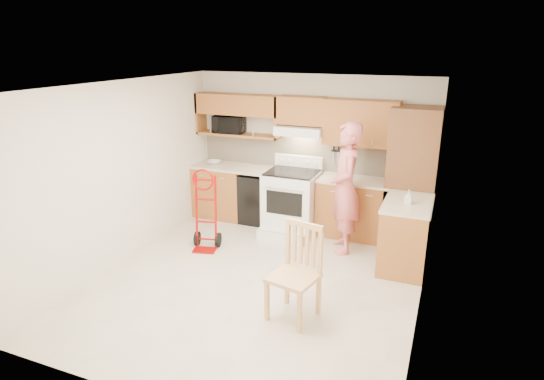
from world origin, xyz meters
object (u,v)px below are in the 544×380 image
Objects in this scene: person at (345,188)px; microwave at (230,124)px; range at (290,197)px; hand_truck at (205,214)px; dining_chair at (293,274)px.

microwave is at bearing -129.51° from person.
person reaches higher than range.
microwave is 0.48× the size of hand_truck.
microwave is at bearing 140.43° from dining_chair.
microwave is at bearing 88.02° from hand_truck.
range is at bearing -130.56° from person.
dining_chair is at bearing -47.34° from hand_truck.
person reaches higher than microwave.
range is at bearing 122.61° from dining_chair.
person reaches higher than dining_chair.
range is 1.11× the size of dining_chair.
range is 2.43m from dining_chair.
range is 1.07m from person.
hand_truck is (-1.91, -0.74, -0.40)m from person.
hand_truck is 1.03× the size of dining_chair.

